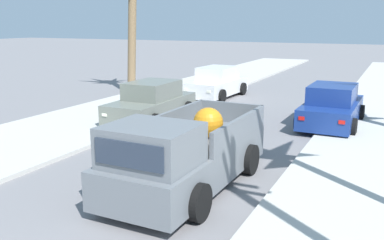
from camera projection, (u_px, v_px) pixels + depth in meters
The scene contains 7 objects.
sidewalk_left at pixel (102, 116), 17.02m from camera, with size 4.62×60.00×0.12m, color beige.
curb_left at pixel (121, 119), 16.63m from camera, with size 0.16×60.00×0.10m, color silver.
curb_right at pixel (358, 146), 12.93m from camera, with size 0.16×60.00×0.10m, color silver.
pickup_truck at pixel (185, 156), 9.59m from camera, with size 2.28×5.24×1.80m.
car_left_near at pixel (332, 107), 15.53m from camera, with size 2.06×4.28×1.54m.
car_right_near at pixel (152, 103), 16.30m from camera, with size 2.03×4.26×1.54m.
car_right_mid at pixel (217, 83), 21.69m from camera, with size 2.19×4.33×1.54m.
Camera 1 is at (5.25, -1.38, 3.71)m, focal length 39.89 mm.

